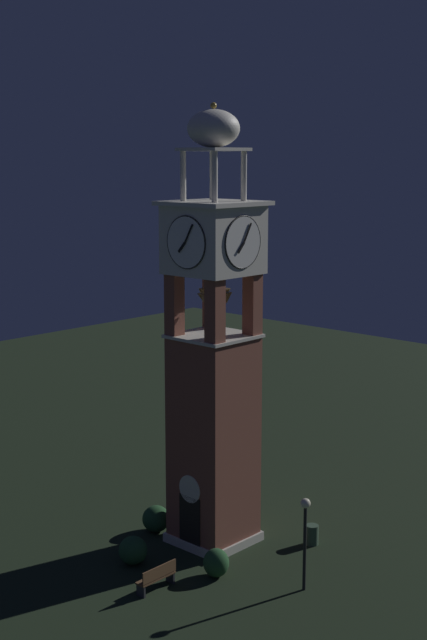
% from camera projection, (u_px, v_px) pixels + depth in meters
% --- Properties ---
extents(ground, '(80.00, 80.00, 0.00)m').
position_uv_depth(ground, '(213.00, 540.00, 35.93)').
color(ground, black).
extents(clock_tower, '(3.28, 3.28, 17.15)m').
position_uv_depth(clock_tower, '(213.00, 369.00, 34.65)').
color(clock_tower, brown).
rests_on(clock_tower, ground).
extents(park_bench, '(0.45, 1.60, 0.95)m').
position_uv_depth(park_bench, '(157.00, 577.00, 31.74)').
color(park_bench, brown).
rests_on(park_bench, ground).
extents(lamp_post, '(0.36, 0.36, 3.43)m').
position_uv_depth(lamp_post, '(305.00, 526.00, 31.40)').
color(lamp_post, black).
rests_on(lamp_post, ground).
extents(trash_bin, '(0.52, 0.52, 0.80)m').
position_uv_depth(trash_bin, '(312.00, 535.00, 35.51)').
color(trash_bin, '#38513D').
rests_on(trash_bin, ground).
extents(shrub_near_entry, '(1.08, 1.08, 1.08)m').
position_uv_depth(shrub_near_entry, '(133.00, 550.00, 33.77)').
color(shrub_near_entry, '#234C28').
rests_on(shrub_near_entry, ground).
extents(shrub_left_of_tower, '(0.95, 0.95, 1.07)m').
position_uv_depth(shrub_left_of_tower, '(216.00, 563.00, 32.76)').
color(shrub_left_of_tower, '#234C28').
rests_on(shrub_left_of_tower, ground).
extents(shrub_behind_bench, '(1.13, 1.13, 1.09)m').
position_uv_depth(shrub_behind_bench, '(156.00, 519.00, 36.71)').
color(shrub_behind_bench, '#234C28').
rests_on(shrub_behind_bench, ground).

